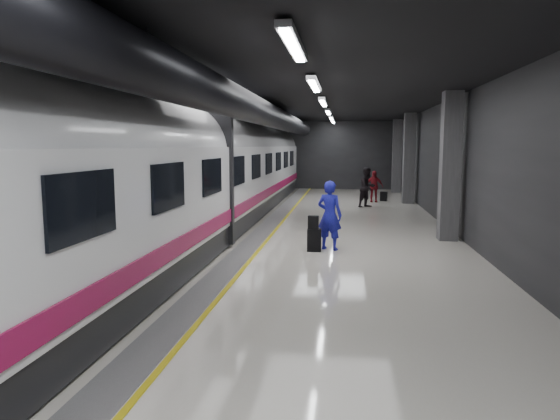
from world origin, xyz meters
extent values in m
plane|color=beige|center=(0.00, 0.00, 0.00)|extent=(40.00, 40.00, 0.00)
cube|color=black|center=(0.00, 0.00, 4.50)|extent=(10.00, 40.00, 0.02)
cube|color=#28282B|center=(0.00, 20.00, 2.25)|extent=(10.00, 0.02, 4.50)
cube|color=#28282B|center=(-5.00, 0.00, 2.25)|extent=(0.02, 40.00, 4.50)
cube|color=#28282B|center=(5.00, 0.00, 2.25)|extent=(0.02, 40.00, 4.50)
cube|color=slate|center=(-1.35, 0.00, 0.01)|extent=(0.65, 39.80, 0.01)
cube|color=gold|center=(-0.95, 0.00, 0.01)|extent=(0.10, 39.80, 0.01)
cylinder|color=black|center=(-1.30, 0.00, 3.95)|extent=(0.80, 38.00, 0.80)
cube|color=silver|center=(0.60, -6.00, 4.40)|extent=(0.22, 2.60, 0.10)
cube|color=silver|center=(0.60, -1.00, 4.40)|extent=(0.22, 2.60, 0.10)
cube|color=silver|center=(0.60, 4.00, 4.40)|extent=(0.22, 2.60, 0.10)
cube|color=silver|center=(0.60, 9.00, 4.40)|extent=(0.22, 2.60, 0.10)
cube|color=silver|center=(0.60, 14.00, 4.40)|extent=(0.22, 2.60, 0.10)
cube|color=silver|center=(0.60, 18.00, 4.40)|extent=(0.22, 2.60, 0.10)
cube|color=#515154|center=(4.55, 2.00, 2.25)|extent=(0.55, 0.55, 4.50)
cube|color=#515154|center=(4.55, 12.00, 2.25)|extent=(0.55, 0.55, 4.50)
cube|color=#515154|center=(4.55, 18.00, 2.25)|extent=(0.55, 0.55, 4.50)
cube|color=black|center=(-3.25, 0.00, 0.35)|extent=(2.80, 38.00, 0.60)
cube|color=white|center=(-3.25, 0.00, 1.75)|extent=(2.90, 38.00, 2.20)
cylinder|color=white|center=(-3.25, 0.00, 2.70)|extent=(2.80, 38.00, 2.80)
cube|color=maroon|center=(-1.78, 0.00, 0.95)|extent=(0.04, 38.00, 0.35)
cube|color=black|center=(-3.25, 0.00, 2.00)|extent=(3.05, 0.25, 3.80)
cube|color=black|center=(-1.78, -8.00, 2.15)|extent=(0.05, 1.60, 0.85)
cube|color=black|center=(-1.78, -5.00, 2.15)|extent=(0.05, 1.60, 0.85)
cube|color=black|center=(-1.78, -2.00, 2.15)|extent=(0.05, 1.60, 0.85)
cube|color=black|center=(-1.78, 1.00, 2.15)|extent=(0.05, 1.60, 0.85)
cube|color=black|center=(-1.78, 4.00, 2.15)|extent=(0.05, 1.60, 0.85)
cube|color=black|center=(-1.78, 7.00, 2.15)|extent=(0.05, 1.60, 0.85)
cube|color=black|center=(-1.78, 10.00, 2.15)|extent=(0.05, 1.60, 0.85)
cube|color=black|center=(-1.78, 13.00, 2.15)|extent=(0.05, 1.60, 0.85)
cube|color=black|center=(-1.78, 16.00, 2.15)|extent=(0.05, 1.60, 0.85)
imported|color=#211BCB|center=(0.99, 0.08, 0.97)|extent=(0.82, 0.68, 1.93)
cube|color=black|center=(0.58, -0.23, 0.31)|extent=(0.39, 0.25, 0.62)
cube|color=black|center=(0.56, -0.26, 0.81)|extent=(0.29, 0.18, 0.37)
imported|color=black|center=(2.44, 10.06, 0.94)|extent=(1.15, 1.14, 1.88)
imported|color=maroon|center=(2.86, 12.30, 0.81)|extent=(0.95, 0.41, 1.62)
cube|color=black|center=(3.42, 12.81, 0.25)|extent=(0.39, 0.31, 0.50)
camera|label=1|loc=(1.40, -13.70, 2.88)|focal=32.00mm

